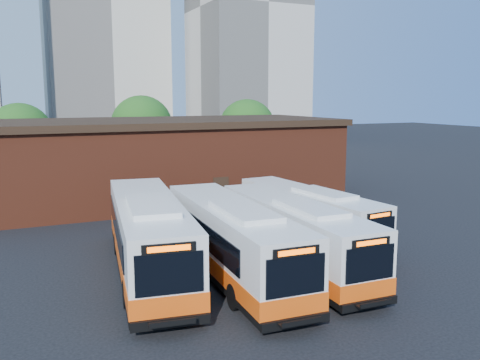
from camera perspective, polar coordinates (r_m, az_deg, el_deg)
name	(u,v)px	position (r m, az deg, el deg)	size (l,w,h in m)	color
ground	(274,275)	(23.96, 3.83, -10.61)	(220.00, 220.00, 0.00)	black
bus_west	(149,239)	(23.97, -10.23, -6.51)	(4.55, 13.78, 3.70)	white
bus_midwest	(232,243)	(23.25, -0.92, -7.06)	(3.24, 13.04, 3.52)	white
bus_mideast	(293,237)	(24.63, 6.02, -6.36)	(2.83, 12.39, 3.36)	white
bus_east	(308,217)	(29.18, 7.66, -4.12)	(3.43, 11.63, 3.13)	white
transit_worker	(345,266)	(22.63, 11.69, -9.44)	(0.70, 0.46, 1.91)	black
depot_building	(158,158)	(41.55, -9.14, 2.41)	(28.60, 12.60, 6.40)	maroon
tree_west	(20,135)	(52.00, -23.45, 4.65)	(6.00, 6.00, 7.65)	#382314
tree_mid	(142,126)	(55.42, -10.97, 5.93)	(6.56, 6.56, 8.36)	#382314
tree_east	(247,128)	(56.19, 0.79, 5.89)	(6.24, 6.24, 7.96)	#382314
tower_right	(246,8)	(98.16, 0.73, 18.77)	(18.00, 18.00, 49.20)	beige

